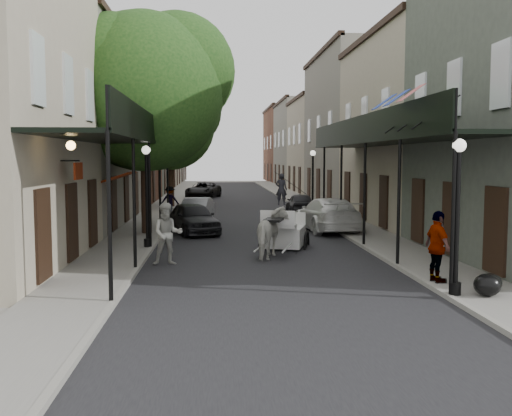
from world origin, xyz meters
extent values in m
plane|color=gray|center=(0.00, 0.00, 0.00)|extent=(140.00, 140.00, 0.00)
cube|color=black|center=(0.00, 20.00, 0.01)|extent=(8.00, 90.00, 0.01)
cube|color=gray|center=(-5.00, 20.00, 0.06)|extent=(2.20, 90.00, 0.12)
cube|color=gray|center=(5.00, 20.00, 0.06)|extent=(2.20, 90.00, 0.12)
cube|color=#AAA088|center=(-8.60, 30.00, 5.25)|extent=(5.00, 80.00, 10.50)
cube|color=slate|center=(8.60, 30.00, 5.25)|extent=(5.00, 80.00, 10.50)
cube|color=black|center=(-5.00, 7.00, 4.00)|extent=(2.20, 18.00, 0.12)
cube|color=black|center=(-3.95, 7.00, 4.50)|extent=(0.06, 18.00, 1.00)
cylinder|color=black|center=(-4.00, -2.00, 2.12)|extent=(0.10, 0.10, 4.00)
cylinder|color=black|center=(-4.00, 6.00, 2.12)|extent=(0.10, 0.10, 4.00)
cylinder|color=black|center=(-4.00, 14.00, 2.12)|extent=(0.10, 0.10, 4.00)
cube|color=black|center=(5.00, 7.00, 4.00)|extent=(2.20, 18.00, 0.12)
cube|color=black|center=(3.95, 7.00, 4.50)|extent=(0.06, 18.00, 1.00)
cylinder|color=black|center=(4.00, -2.00, 2.12)|extent=(0.10, 0.10, 4.00)
cylinder|color=black|center=(4.00, 6.00, 2.12)|extent=(0.10, 0.10, 4.00)
cylinder|color=black|center=(4.00, 14.00, 2.12)|extent=(0.10, 0.10, 4.00)
cylinder|color=#382619|center=(-4.60, 10.00, 2.92)|extent=(0.44, 0.44, 5.60)
sphere|color=#183F14|center=(-4.60, 10.00, 6.20)|extent=(6.80, 6.80, 6.80)
sphere|color=#183F14|center=(-3.24, 10.60, 7.20)|extent=(5.10, 5.10, 5.10)
cylinder|color=#382619|center=(-4.60, 24.00, 2.64)|extent=(0.44, 0.44, 5.04)
sphere|color=#183F14|center=(-4.60, 24.00, 5.58)|extent=(6.00, 6.00, 6.00)
sphere|color=#183F14|center=(-3.40, 24.60, 6.48)|extent=(4.50, 4.50, 4.50)
cylinder|color=black|center=(4.10, -2.00, 0.27)|extent=(0.28, 0.28, 0.30)
cylinder|color=black|center=(4.10, -2.00, 1.82)|extent=(0.12, 0.12, 3.40)
sphere|color=white|center=(4.10, -2.00, 3.67)|extent=(0.32, 0.32, 0.32)
cylinder|color=black|center=(-4.10, 6.00, 0.27)|extent=(0.28, 0.28, 0.30)
cylinder|color=black|center=(-4.10, 6.00, 1.82)|extent=(0.12, 0.12, 3.40)
sphere|color=white|center=(-4.10, 6.00, 3.67)|extent=(0.32, 0.32, 0.32)
cylinder|color=black|center=(4.10, 18.00, 0.27)|extent=(0.28, 0.28, 0.30)
cylinder|color=black|center=(4.10, 18.00, 1.82)|extent=(0.12, 0.12, 3.40)
sphere|color=white|center=(4.10, 18.00, 3.67)|extent=(0.32, 0.32, 0.32)
imported|color=beige|center=(0.34, 3.99, 0.85)|extent=(1.44, 2.19, 1.70)
torus|color=black|center=(0.35, 7.11, 0.64)|extent=(0.46, 1.31, 1.33)
torus|color=black|center=(1.98, 6.64, 0.64)|extent=(0.46, 1.31, 1.33)
torus|color=black|center=(0.15, 5.66, 0.33)|extent=(0.26, 0.69, 0.69)
torus|color=black|center=(1.38, 5.31, 0.33)|extent=(0.26, 0.69, 0.69)
cube|color=silver|center=(1.11, 6.67, 1.08)|extent=(1.90, 2.19, 0.72)
cube|color=silver|center=(0.81, 5.63, 1.60)|extent=(1.35, 0.89, 0.12)
cube|color=silver|center=(0.74, 5.38, 1.91)|extent=(1.22, 0.44, 0.52)
imported|color=black|center=(0.81, 5.63, 2.24)|extent=(0.48, 0.38, 1.16)
imported|color=#ABABA1|center=(-3.12, 3.00, 0.99)|extent=(1.04, 0.86, 1.97)
imported|color=gray|center=(-4.20, 17.79, 0.95)|extent=(1.10, 0.66, 1.66)
imported|color=gray|center=(4.20, -0.63, 1.06)|extent=(0.60, 1.16, 1.89)
imported|color=black|center=(-2.60, 10.50, 0.70)|extent=(2.84, 4.44, 1.41)
imported|color=#939498|center=(-2.60, 15.09, 0.64)|extent=(1.92, 4.04, 1.28)
imported|color=black|center=(-2.60, 33.63, 0.68)|extent=(3.30, 5.27, 1.36)
imported|color=white|center=(3.60, 11.02, 0.78)|extent=(2.56, 5.49, 1.55)
imported|color=black|center=(3.60, 19.55, 0.63)|extent=(1.55, 3.71, 1.26)
ellipsoid|color=black|center=(4.80, -2.20, 0.39)|extent=(0.63, 0.63, 0.54)
ellipsoid|color=black|center=(5.10, -1.75, 0.34)|extent=(0.55, 0.55, 0.44)
camera|label=1|loc=(-1.61, -15.01, 3.37)|focal=40.00mm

